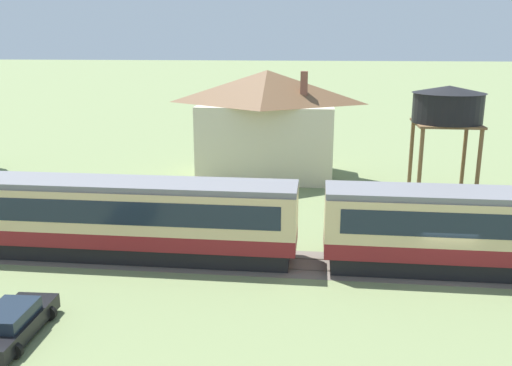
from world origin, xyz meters
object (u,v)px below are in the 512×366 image
at_px(station_house_brown_roof, 267,122).
at_px(water_tower, 448,106).
at_px(parked_car_black, 12,323).
at_px(passenger_train, 316,222).

bearing_deg(station_house_brown_roof, water_tower, -22.80).
relative_size(station_house_brown_roof, parked_car_black, 2.57).
xyz_separation_m(passenger_train, water_tower, (8.92, 13.14, 4.41)).
height_order(station_house_brown_roof, parked_car_black, station_house_brown_roof).
bearing_deg(passenger_train, water_tower, 55.83).
height_order(passenger_train, station_house_brown_roof, station_house_brown_roof).
xyz_separation_m(water_tower, parked_car_black, (-20.44, -21.56, -6.10)).
distance_m(passenger_train, parked_car_black, 14.38).
bearing_deg(parked_car_black, passenger_train, -56.11).
bearing_deg(water_tower, passenger_train, -124.17).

